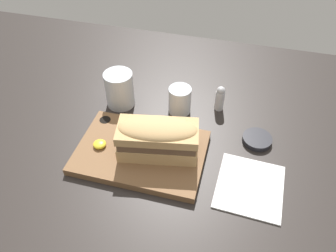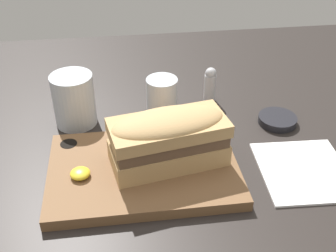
# 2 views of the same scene
# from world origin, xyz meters

# --- Properties ---
(dining_table) EXTENTS (1.94, 1.29, 0.02)m
(dining_table) POSITION_xyz_m (0.00, 0.00, 0.01)
(dining_table) COLOR #282321
(dining_table) RESTS_ON ground
(serving_board) EXTENTS (0.30, 0.21, 0.02)m
(serving_board) POSITION_xyz_m (0.04, 0.06, 0.03)
(serving_board) COLOR brown
(serving_board) RESTS_ON dining_table
(sandwich) EXTENTS (0.19, 0.12, 0.09)m
(sandwich) POSITION_xyz_m (0.08, 0.06, 0.09)
(sandwich) COLOR tan
(sandwich) RESTS_ON serving_board
(mustard_dollop) EXTENTS (0.03, 0.03, 0.01)m
(mustard_dollop) POSITION_xyz_m (-0.06, 0.04, 0.05)
(mustard_dollop) COLOR yellow
(mustard_dollop) RESTS_ON serving_board
(water_glass) EXTENTS (0.08, 0.08, 0.10)m
(water_glass) POSITION_xyz_m (-0.07, 0.22, 0.06)
(water_glass) COLOR silver
(water_glass) RESTS_ON dining_table
(wine_glass) EXTENTS (0.06, 0.06, 0.08)m
(wine_glass) POSITION_xyz_m (0.09, 0.24, 0.05)
(wine_glass) COLOR silver
(wine_glass) RESTS_ON dining_table
(napkin) EXTENTS (0.15, 0.16, 0.00)m
(napkin) POSITION_xyz_m (0.30, 0.03, 0.02)
(napkin) COLOR white
(napkin) RESTS_ON dining_table
(salt_shaker) EXTENTS (0.02, 0.02, 0.07)m
(salt_shaker) POSITION_xyz_m (0.20, 0.27, 0.06)
(salt_shaker) COLOR silver
(salt_shaker) RESTS_ON dining_table
(condiment_dish) EXTENTS (0.07, 0.07, 0.01)m
(condiment_dish) POSITION_xyz_m (0.31, 0.17, 0.03)
(condiment_dish) COLOR black
(condiment_dish) RESTS_ON dining_table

